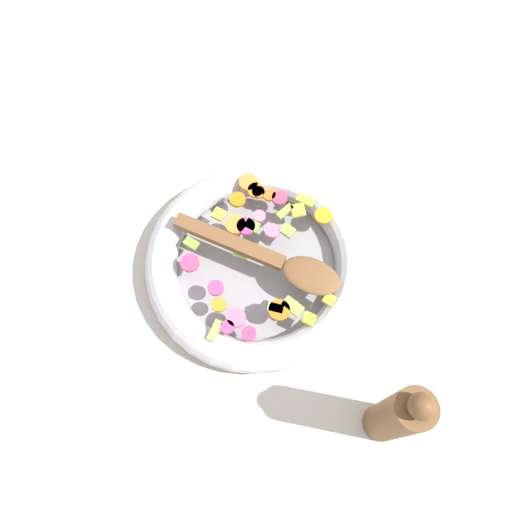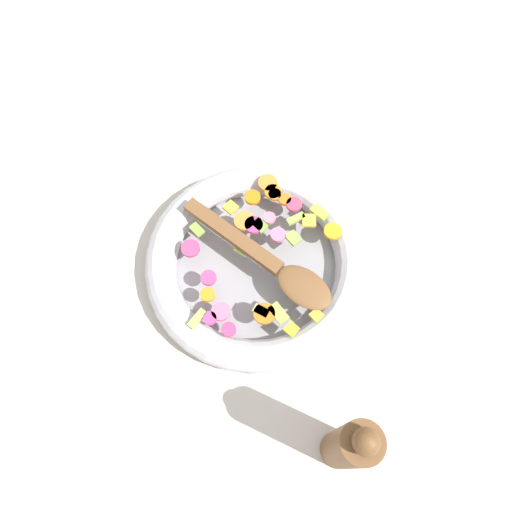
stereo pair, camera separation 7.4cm
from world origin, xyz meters
name	(u,v)px [view 2 (the right image)]	position (x,y,z in m)	size (l,w,h in m)	color
ground_plane	(256,268)	(0.00, 0.00, 0.00)	(4.00, 4.00, 0.00)	beige
skillet	(256,263)	(0.00, 0.00, 0.02)	(0.35, 0.35, 0.05)	gray
chopped_vegetables	(259,245)	(0.00, 0.02, 0.05)	(0.25, 0.29, 0.01)	orange
wooden_spoon	(272,264)	(0.03, -0.01, 0.06)	(0.27, 0.10, 0.01)	brown
pepper_mill	(350,446)	(0.22, -0.20, 0.10)	(0.05, 0.05, 0.21)	brown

